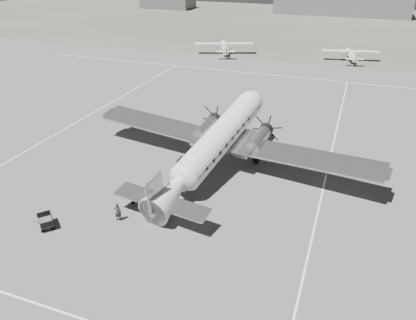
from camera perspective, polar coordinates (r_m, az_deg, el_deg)
The scene contains 16 objects.
ground at distance 35.17m, azimuth -4.83°, elevation -4.75°, with size 260.00×260.00×0.00m, color slate.
taxi_line_near at distance 26.12m, azimuth -18.59°, elevation -20.01°, with size 60.00×0.15×0.01m, color white.
taxi_line_right at distance 32.66m, azimuth 14.89°, elevation -8.50°, with size 0.15×80.00×0.01m, color white.
taxi_line_left at distance 51.65m, azimuth -18.51°, elevation 4.76°, with size 0.15×60.00×0.01m, color white.
taxi_line_horizon at distance 70.57m, azimuth 9.14°, elevation 11.72°, with size 90.00×0.15×0.01m, color white.
grass_infield at distance 123.91m, azimuth 14.80°, elevation 17.88°, with size 260.00×90.00×0.01m, color #656255.
hangar_main at distance 147.82m, azimuth 18.27°, elevation 20.16°, with size 42.00×14.00×6.60m.
shed_secondary at distance 158.18m, azimuth -5.64°, elevation 21.21°, with size 18.00×10.00×4.00m, color #555555.
dc3_airliner at distance 37.17m, azimuth 1.07°, elevation 2.19°, with size 29.69×20.60×5.65m, color #BBBBBE, non-canonical shape.
light_plane_left at distance 84.41m, azimuth 2.29°, elevation 15.45°, with size 11.90×9.65×2.47m, color white, non-canonical shape.
light_plane_right at distance 83.19m, azimuth 19.41°, elevation 13.71°, with size 10.60×8.60×2.20m, color white, non-canonical shape.
baggage_cart_near at distance 34.03m, azimuth -9.22°, elevation -5.26°, with size 1.74×1.23×0.98m, color #555555, non-canonical shape.
baggage_cart_far at distance 33.22m, azimuth -21.84°, elevation -8.06°, with size 1.65×1.17×0.93m, color #555555, non-canonical shape.
ground_crew at distance 32.18m, azimuth -12.56°, elevation -7.12°, with size 0.56×0.37×1.55m, color #303030.
ramp_agent at distance 34.48m, azimuth -8.35°, elevation -4.15°, with size 0.76×0.60×1.57m, color #ABABA9.
passenger at distance 35.39m, azimuth -7.05°, elevation -3.15°, with size 0.78×0.51×1.59m, color #B1B1AF.
Camera 1 is at (13.10, -26.79, 18.64)m, focal length 35.00 mm.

